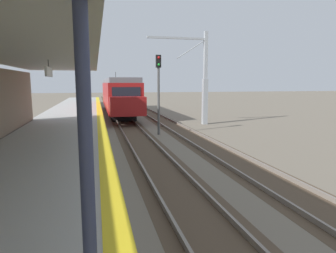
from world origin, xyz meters
The scene contains 6 objects.
station_platform centered at (-2.50, 16.00, 0.45)m, with size 5.00×80.00×0.91m.
track_pair_nearest_platform centered at (1.90, 20.00, 0.05)m, with size 2.34×120.00×0.16m.
track_pair_middle centered at (5.30, 20.00, 0.05)m, with size 2.34×120.00×0.16m.
approaching_train centered at (1.90, 34.54, 2.18)m, with size 2.93×19.60×4.76m.
rail_signal_post centered at (3.49, 20.79, 3.19)m, with size 0.32×0.34×5.20m.
catenary_pylon_far_side centered at (7.93, 24.75, 3.60)m, with size 5.00×0.40×7.50m.
Camera 1 is at (-0.52, 1.76, 3.41)m, focal length 31.54 mm.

